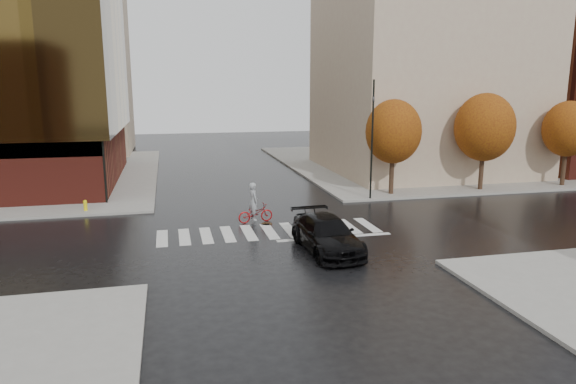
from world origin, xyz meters
name	(u,v)px	position (x,y,z in m)	size (l,w,h in m)	color
ground	(271,234)	(0.00, 0.00, 0.00)	(120.00, 120.00, 0.00)	black
sidewalk_ne	(436,162)	(21.00, 21.00, 0.07)	(30.00, 30.00, 0.15)	gray
crosswalk	(270,231)	(0.00, 0.50, 0.01)	(12.00, 3.00, 0.01)	silver
building_ne_tan	(423,67)	(17.00, 17.00, 9.15)	(16.00, 16.00, 18.00)	tan
building_nw_far	(61,61)	(-16.00, 37.00, 10.15)	(14.00, 12.00, 20.00)	tan
tree_ne_a	(393,132)	(10.00, 7.40, 4.46)	(3.80, 3.80, 6.50)	#302115
tree_ne_b	(485,127)	(17.00, 7.40, 4.62)	(4.20, 4.20, 6.89)	#302115
tree_ne_c	(568,129)	(24.00, 7.40, 4.37)	(3.60, 3.60, 6.31)	#302115
sedan	(327,234)	(1.94, -3.27, 0.79)	(2.22, 5.47, 1.59)	black
cyclist	(255,209)	(-0.44, 2.50, 0.77)	(2.09, 1.03, 2.27)	#9E0E10
traffic_light_nw	(102,139)	(-9.00, 9.00, 4.22)	(0.19, 0.15, 7.17)	black
traffic_light_ne	(372,131)	(8.01, 6.30, 4.63)	(0.22, 0.24, 7.76)	black
fire_hydrant	(85,205)	(-10.00, 6.99, 0.51)	(0.23, 0.23, 0.65)	yellow
manhole	(266,224)	(0.12, 2.00, 0.01)	(0.63, 0.63, 0.01)	#463119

